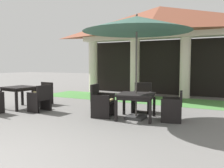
{
  "coord_description": "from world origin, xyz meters",
  "views": [
    {
      "loc": [
        3.24,
        -1.85,
        1.54
      ],
      "look_at": [
        -0.08,
        4.55,
        0.92
      ],
      "focal_mm": 38.64,
      "sensor_mm": 36.0,
      "label": 1
    }
  ],
  "objects_px": {
    "patio_chair_near_foreground_east": "(173,107)",
    "patio_chair_mid_left_east": "(40,99)",
    "patio_table_mid_left": "(19,90)",
    "patio_chair_mid_left_north": "(43,94)",
    "patio_umbrella_near_foreground": "(137,25)",
    "patio_chair_near_foreground_north": "(142,99)",
    "patio_table_near_foreground": "(136,97)",
    "patio_chair_near_foreground_west": "(102,102)"
  },
  "relations": [
    {
      "from": "patio_umbrella_near_foreground",
      "to": "patio_chair_near_foreground_west",
      "type": "bearing_deg",
      "value": -169.0
    },
    {
      "from": "patio_table_near_foreground",
      "to": "patio_chair_mid_left_east",
      "type": "relative_size",
      "value": 1.33
    },
    {
      "from": "patio_table_near_foreground",
      "to": "patio_chair_near_foreground_west",
      "type": "height_order",
      "value": "patio_chair_near_foreground_west"
    },
    {
      "from": "patio_umbrella_near_foreground",
      "to": "patio_chair_near_foreground_east",
      "type": "relative_size",
      "value": 3.63
    },
    {
      "from": "patio_table_mid_left",
      "to": "patio_chair_mid_left_north",
      "type": "height_order",
      "value": "patio_chair_mid_left_north"
    },
    {
      "from": "patio_chair_mid_left_north",
      "to": "patio_chair_mid_left_east",
      "type": "relative_size",
      "value": 0.95
    },
    {
      "from": "patio_chair_near_foreground_north",
      "to": "patio_chair_near_foreground_west",
      "type": "xyz_separation_m",
      "value": [
        -0.79,
        -1.18,
        0.02
      ]
    },
    {
      "from": "patio_chair_near_foreground_west",
      "to": "patio_chair_mid_left_north",
      "type": "height_order",
      "value": "patio_chair_near_foreground_west"
    },
    {
      "from": "patio_umbrella_near_foreground",
      "to": "patio_table_mid_left",
      "type": "bearing_deg",
      "value": -175.19
    },
    {
      "from": "patio_chair_near_foreground_west",
      "to": "patio_chair_mid_left_north",
      "type": "xyz_separation_m",
      "value": [
        -3.06,
        0.87,
        -0.03
      ]
    },
    {
      "from": "patio_table_near_foreground",
      "to": "patio_table_mid_left",
      "type": "bearing_deg",
      "value": -175.19
    },
    {
      "from": "patio_umbrella_near_foreground",
      "to": "patio_chair_near_foreground_north",
      "type": "bearing_deg",
      "value": 101.0
    },
    {
      "from": "patio_chair_near_foreground_east",
      "to": "patio_chair_mid_left_north",
      "type": "xyz_separation_m",
      "value": [
        -5.02,
        0.49,
        0.01
      ]
    },
    {
      "from": "patio_table_near_foreground",
      "to": "patio_chair_mid_left_north",
      "type": "distance_m",
      "value": 4.11
    },
    {
      "from": "patio_chair_near_foreground_east",
      "to": "patio_chair_mid_left_north",
      "type": "relative_size",
      "value": 0.99
    },
    {
      "from": "patio_umbrella_near_foreground",
      "to": "patio_chair_mid_left_east",
      "type": "distance_m",
      "value": 3.82
    },
    {
      "from": "patio_chair_near_foreground_north",
      "to": "patio_chair_near_foreground_west",
      "type": "distance_m",
      "value": 1.42
    },
    {
      "from": "patio_table_near_foreground",
      "to": "patio_table_mid_left",
      "type": "distance_m",
      "value": 4.16
    },
    {
      "from": "patio_umbrella_near_foreground",
      "to": "patio_chair_mid_left_north",
      "type": "distance_m",
      "value": 4.65
    },
    {
      "from": "patio_umbrella_near_foreground",
      "to": "patio_chair_mid_left_north",
      "type": "relative_size",
      "value": 3.59
    },
    {
      "from": "patio_chair_near_foreground_east",
      "to": "patio_umbrella_near_foreground",
      "type": "bearing_deg",
      "value": 90.0
    },
    {
      "from": "patio_table_near_foreground",
      "to": "patio_chair_near_foreground_west",
      "type": "bearing_deg",
      "value": -169.0
    },
    {
      "from": "patio_umbrella_near_foreground",
      "to": "patio_chair_near_foreground_west",
      "type": "distance_m",
      "value": 2.37
    },
    {
      "from": "patio_chair_near_foreground_west",
      "to": "patio_chair_near_foreground_east",
      "type": "bearing_deg",
      "value": 90.0
    },
    {
      "from": "patio_chair_near_foreground_west",
      "to": "patio_table_mid_left",
      "type": "height_order",
      "value": "patio_chair_near_foreground_west"
    },
    {
      "from": "patio_chair_mid_left_east",
      "to": "patio_chair_near_foreground_east",
      "type": "bearing_deg",
      "value": -75.79
    },
    {
      "from": "patio_chair_near_foreground_north",
      "to": "patio_table_mid_left",
      "type": "relative_size",
      "value": 0.91
    },
    {
      "from": "patio_table_near_foreground",
      "to": "patio_chair_mid_left_east",
      "type": "xyz_separation_m",
      "value": [
        -3.11,
        -0.45,
        -0.21
      ]
    },
    {
      "from": "patio_table_near_foreground",
      "to": "patio_chair_near_foreground_west",
      "type": "xyz_separation_m",
      "value": [
        -0.98,
        -0.19,
        -0.18
      ]
    },
    {
      "from": "patio_table_near_foreground",
      "to": "patio_umbrella_near_foreground",
      "type": "distance_m",
      "value": 1.97
    },
    {
      "from": "patio_chair_near_foreground_east",
      "to": "patio_chair_mid_left_north",
      "type": "height_order",
      "value": "patio_chair_mid_left_north"
    },
    {
      "from": "patio_table_near_foreground",
      "to": "patio_table_mid_left",
      "type": "relative_size",
      "value": 1.12
    },
    {
      "from": "patio_table_near_foreground",
      "to": "patio_chair_near_foreground_north",
      "type": "xyz_separation_m",
      "value": [
        -0.19,
        0.98,
        -0.2
      ]
    },
    {
      "from": "patio_table_mid_left",
      "to": "patio_chair_near_foreground_north",
      "type": "bearing_deg",
      "value": 18.63
    },
    {
      "from": "patio_umbrella_near_foreground",
      "to": "patio_table_mid_left",
      "type": "xyz_separation_m",
      "value": [
        -4.15,
        -0.35,
        -1.93
      ]
    },
    {
      "from": "patio_table_near_foreground",
      "to": "patio_chair_near_foreground_north",
      "type": "distance_m",
      "value": 1.02
    },
    {
      "from": "patio_table_mid_left",
      "to": "patio_chair_mid_left_north",
      "type": "distance_m",
      "value": 1.07
    },
    {
      "from": "patio_chair_near_foreground_east",
      "to": "patio_chair_mid_left_east",
      "type": "relative_size",
      "value": 0.94
    },
    {
      "from": "patio_umbrella_near_foreground",
      "to": "patio_chair_near_foreground_east",
      "type": "distance_m",
      "value": 2.4
    },
    {
      "from": "patio_table_mid_left",
      "to": "patio_chair_mid_left_north",
      "type": "bearing_deg",
      "value": 84.63
    },
    {
      "from": "patio_chair_near_foreground_north",
      "to": "patio_chair_mid_left_north",
      "type": "distance_m",
      "value": 3.87
    },
    {
      "from": "patio_table_near_foreground",
      "to": "patio_chair_mid_left_north",
      "type": "relative_size",
      "value": 1.39
    }
  ]
}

